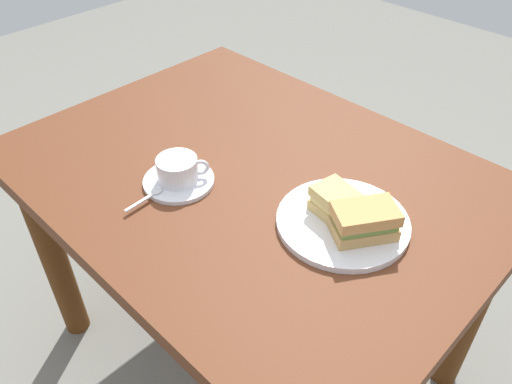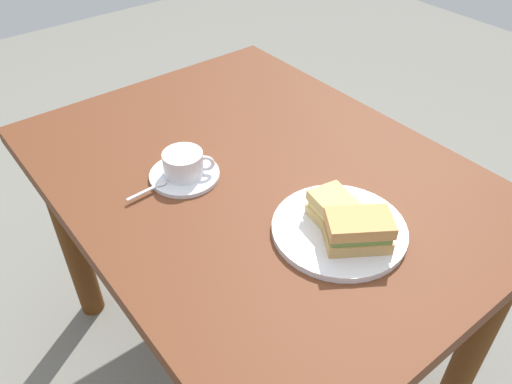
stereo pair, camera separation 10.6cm
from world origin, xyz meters
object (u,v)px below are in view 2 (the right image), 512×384
Objects in this scene: sandwich_front at (337,213)px; coffee_cup at (184,163)px; sandwich_plate at (337,230)px; coffee_saucer at (185,175)px; sandwich_back at (358,231)px; spoon at (154,187)px; dining_table at (258,209)px.

sandwich_front is 1.26× the size of coffee_cup.
sandwich_plate is 0.37m from coffee_saucer.
coffee_cup is (0.00, 0.00, 0.03)m from coffee_saucer.
sandwich_back reaches higher than sandwich_plate.
spoon is (-0.33, -0.22, -0.03)m from sandwich_front.
sandwich_plate is 0.40m from spoon.
coffee_cup is at bearing -157.71° from sandwich_plate.
sandwich_plate is at bearing -23.01° from sandwich_front.
sandwich_plate is 0.06m from sandwich_back.
coffee_saucer reaches higher than dining_table.
coffee_saucer is (-0.33, -0.14, -0.04)m from sandwich_front.
sandwich_plate is 1.70× the size of coffee_saucer.
coffee_saucer is 1.60× the size of spoon.
dining_table is 11.22× the size of spoon.
spoon is at bearing -145.55° from sandwich_front.
sandwich_plate is (0.26, -0.00, 0.13)m from dining_table.
sandwich_front is at bearing 174.42° from sandwich_back.
sandwich_plate is 2.59× the size of coffee_cup.
dining_table is 8.51× the size of sandwich_front.
sandwich_front is 0.06m from sandwich_back.
dining_table is 0.27m from spoon.
sandwich_plate is 1.88× the size of sandwich_back.
sandwich_back reaches higher than coffee_cup.
spoon is (0.00, -0.08, 0.01)m from coffee_saucer.
coffee_saucer is 0.08m from spoon.
spoon is (0.00, -0.08, -0.03)m from coffee_cup.
sandwich_front is at bearing 23.57° from coffee_saucer.
sandwich_back is at bearing 19.50° from coffee_saucer.
sandwich_back is 1.38× the size of coffee_cup.
sandwich_plate is 0.37m from coffee_cup.
sandwich_back is 0.90× the size of coffee_saucer.
dining_table is at bearing 60.57° from coffee_cup.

